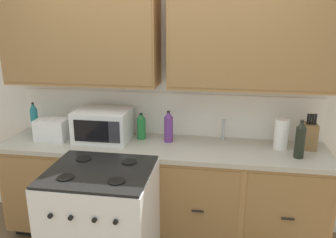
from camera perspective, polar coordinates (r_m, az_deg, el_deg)
wall_unit at (r=3.08m, az=-0.44°, el=10.08°), size 4.01×0.40×2.49m
counter_run at (r=3.25m, az=-1.00°, el=-11.59°), size 2.84×0.64×0.91m
stove_range at (r=2.81m, az=-10.62°, el=-16.88°), size 0.76×0.68×0.95m
microwave at (r=3.20m, az=-10.59°, el=-0.97°), size 0.48×0.37×0.28m
toaster at (r=3.34m, az=-18.42°, el=-1.64°), size 0.28×0.18×0.19m
knife_block at (r=3.18m, az=22.06°, el=-2.55°), size 0.11×0.14×0.31m
sink_faucet at (r=3.19m, az=9.02°, el=-1.73°), size 0.02×0.02×0.20m
paper_towel_roll at (r=3.09m, az=18.00°, el=-2.35°), size 0.12×0.12×0.26m
bottle_dark at (r=2.95m, az=20.74°, el=-3.16°), size 0.08×0.08×0.31m
bottle_green at (r=3.19m, az=-4.38°, el=-1.19°), size 0.08×0.08×0.24m
bottle_teal at (r=3.51m, az=-20.96°, el=-0.02°), size 0.07×0.07×0.31m
bottle_violet at (r=3.10m, az=0.09°, el=-1.28°), size 0.08×0.08×0.28m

